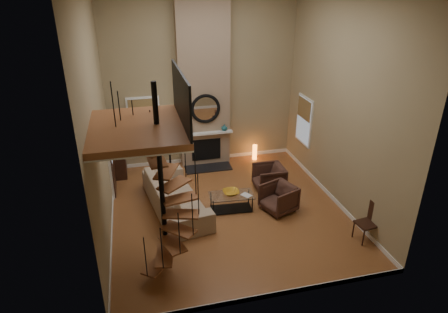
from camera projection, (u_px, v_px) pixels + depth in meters
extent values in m
cube|color=#AE6B38|center=(228.00, 210.00, 10.36)|extent=(6.00, 6.50, 0.01)
cube|color=#9C8A64|center=(202.00, 80.00, 12.08)|extent=(6.00, 0.02, 5.50)
cube|color=#9C8A64|center=(276.00, 172.00, 6.34)|extent=(6.00, 0.02, 5.50)
cube|color=#9C8A64|center=(97.00, 122.00, 8.56)|extent=(0.02, 6.50, 5.50)
cube|color=#9C8A64|center=(342.00, 103.00, 9.85)|extent=(0.02, 6.50, 5.50)
cube|color=white|center=(204.00, 158.00, 13.19)|extent=(6.00, 0.02, 0.12)
cube|color=white|center=(268.00, 296.00, 7.47)|extent=(6.00, 0.02, 0.12)
cube|color=white|center=(112.00, 223.00, 9.69)|extent=(0.02, 6.50, 0.12)
cube|color=white|center=(329.00, 195.00, 10.98)|extent=(0.02, 6.50, 0.12)
cube|color=#92775F|center=(204.00, 82.00, 11.91)|extent=(1.60, 0.38, 5.50)
cube|color=black|center=(208.00, 168.00, 12.62)|extent=(1.50, 0.60, 0.04)
cube|color=black|center=(206.00, 150.00, 12.65)|extent=(0.95, 0.02, 0.72)
cube|color=white|center=(206.00, 133.00, 12.33)|extent=(1.70, 0.18, 0.06)
torus|color=black|center=(206.00, 109.00, 12.05)|extent=(0.94, 0.10, 0.94)
cylinder|color=white|center=(205.00, 109.00, 12.06)|extent=(0.80, 0.01, 0.80)
imported|color=black|center=(189.00, 130.00, 12.18)|extent=(0.24, 0.24, 0.25)
imported|color=#1B575F|center=(224.00, 127.00, 12.44)|extent=(0.20, 0.20, 0.21)
cube|color=white|center=(144.00, 120.00, 12.13)|extent=(1.02, 0.04, 1.52)
cube|color=#8C9EB2|center=(144.00, 120.00, 12.11)|extent=(0.90, 0.01, 1.40)
cube|color=olive|center=(144.00, 114.00, 12.01)|extent=(0.90, 0.01, 0.98)
cube|color=white|center=(304.00, 121.00, 12.10)|extent=(0.04, 1.02, 1.52)
cube|color=#8C9EB2|center=(303.00, 121.00, 12.09)|extent=(0.01, 0.90, 1.40)
cube|color=olive|center=(304.00, 109.00, 11.93)|extent=(0.01, 0.90, 0.63)
cube|color=white|center=(110.00, 158.00, 10.87)|extent=(0.06, 1.05, 2.16)
cube|color=#321910|center=(111.00, 159.00, 10.89)|extent=(0.05, 0.90, 2.05)
cube|color=#8C9EB2|center=(111.00, 145.00, 10.72)|extent=(0.01, 0.60, 0.90)
cube|color=#965731|center=(137.00, 128.00, 6.98)|extent=(1.70, 2.20, 0.12)
cube|color=white|center=(138.00, 132.00, 7.01)|extent=(1.70, 2.20, 0.03)
cube|color=black|center=(181.00, 97.00, 6.93)|extent=(0.04, 2.20, 0.94)
cylinder|color=black|center=(161.00, 183.00, 7.54)|extent=(0.10, 0.10, 4.02)
cube|color=#965731|center=(157.00, 265.00, 7.98)|extent=(0.71, 0.78, 0.04)
cylinder|color=black|center=(145.00, 257.00, 7.48)|extent=(0.02, 0.02, 0.94)
cube|color=#965731|center=(165.00, 256.00, 7.84)|extent=(0.46, 0.77, 0.04)
cylinder|color=black|center=(162.00, 248.00, 7.32)|extent=(0.02, 0.02, 0.94)
cube|color=#965731|center=(173.00, 244.00, 7.78)|extent=(0.55, 0.79, 0.04)
cylinder|color=black|center=(179.00, 234.00, 7.30)|extent=(0.02, 0.02, 0.94)
cube|color=#965731|center=(179.00, 230.00, 7.78)|extent=(0.75, 0.74, 0.04)
cylinder|color=black|center=(192.00, 215.00, 7.42)|extent=(0.02, 0.02, 0.94)
cube|color=#965731|center=(181.00, 214.00, 7.83)|extent=(0.79, 0.53, 0.04)
cylinder|color=black|center=(198.00, 194.00, 7.62)|extent=(0.02, 0.02, 0.94)
cube|color=#965731|center=(180.00, 199.00, 7.87)|extent=(0.77, 0.48, 0.04)
cylinder|color=black|center=(195.00, 175.00, 7.82)|extent=(0.02, 0.02, 0.94)
cube|color=#965731|center=(174.00, 184.00, 7.89)|extent=(0.77, 0.72, 0.04)
cylinder|color=black|center=(185.00, 158.00, 7.95)|extent=(0.02, 0.02, 0.94)
cube|color=#965731|center=(166.00, 172.00, 7.84)|extent=(0.58, 0.79, 0.04)
cylinder|color=black|center=(170.00, 143.00, 7.96)|extent=(0.02, 0.02, 0.94)
cube|color=#965731|center=(157.00, 160.00, 7.71)|extent=(0.41, 0.75, 0.04)
cylinder|color=black|center=(152.00, 132.00, 7.82)|extent=(0.02, 0.02, 0.94)
cube|color=#965731|center=(147.00, 150.00, 7.52)|extent=(0.68, 0.79, 0.04)
cylinder|color=black|center=(134.00, 123.00, 7.54)|extent=(0.02, 0.02, 0.94)
cube|color=#965731|center=(140.00, 141.00, 7.27)|extent=(0.80, 0.64, 0.04)
cylinder|color=black|center=(120.00, 116.00, 7.15)|extent=(0.02, 0.02, 0.94)
cube|color=#965731|center=(137.00, 131.00, 7.00)|extent=(0.72, 0.34, 0.04)
cylinder|color=black|center=(114.00, 108.00, 6.73)|extent=(0.02, 0.02, 0.94)
cube|color=#321910|center=(118.00, 147.00, 11.85)|extent=(0.40, 0.85, 1.91)
imported|color=tan|center=(175.00, 195.00, 10.28)|extent=(1.62, 3.11, 0.87)
imported|color=#462920|center=(271.00, 178.00, 11.28)|extent=(0.85, 0.83, 0.77)
imported|color=#462920|center=(281.00, 197.00, 10.26)|extent=(1.04, 1.03, 0.74)
cube|color=silver|center=(231.00, 195.00, 10.20)|extent=(1.22, 0.67, 0.02)
cube|color=black|center=(231.00, 209.00, 10.37)|extent=(1.11, 0.57, 0.01)
cylinder|color=black|center=(213.00, 209.00, 10.01)|extent=(0.03, 0.03, 0.43)
cylinder|color=black|center=(252.00, 205.00, 10.17)|extent=(0.03, 0.03, 0.43)
cylinder|color=black|center=(211.00, 200.00, 10.41)|extent=(0.03, 0.03, 0.43)
cylinder|color=black|center=(249.00, 197.00, 10.56)|extent=(0.03, 0.03, 0.43)
imported|color=gold|center=(231.00, 192.00, 10.22)|extent=(0.43, 0.43, 0.11)
imported|color=gray|center=(246.00, 196.00, 10.13)|extent=(0.32, 0.34, 0.03)
cylinder|color=black|center=(171.00, 180.00, 11.89)|extent=(0.34, 0.34, 0.03)
cylinder|color=black|center=(170.00, 156.00, 11.56)|extent=(0.04, 0.04, 1.46)
cylinder|color=#F2E5C6|center=(168.00, 133.00, 11.25)|extent=(0.38, 0.38, 0.30)
cylinder|color=orange|center=(255.00, 152.00, 13.18)|extent=(0.15, 0.15, 0.54)
cube|color=#321910|center=(366.00, 224.00, 9.00)|extent=(0.46, 0.46, 0.05)
cube|color=#321910|center=(375.00, 213.00, 8.95)|extent=(0.09, 0.40, 0.49)
cylinder|color=#321910|center=(363.00, 238.00, 8.88)|extent=(0.04, 0.04, 0.40)
cylinder|color=#321910|center=(376.00, 235.00, 9.00)|extent=(0.04, 0.04, 0.40)
cylinder|color=#321910|center=(353.00, 230.00, 9.19)|extent=(0.04, 0.04, 0.40)
cylinder|color=#321910|center=(366.00, 226.00, 9.30)|extent=(0.04, 0.04, 0.40)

